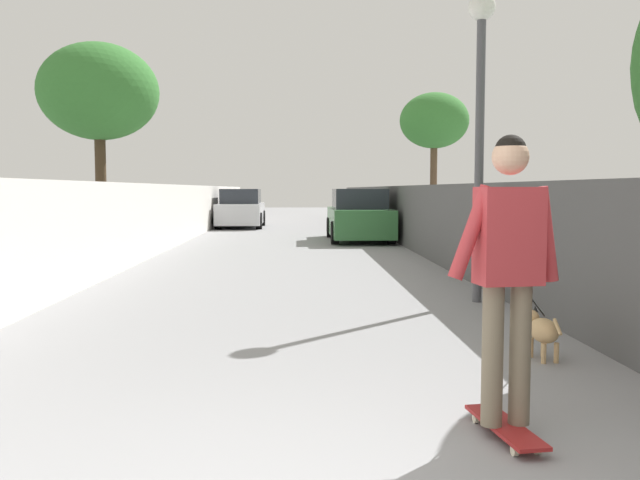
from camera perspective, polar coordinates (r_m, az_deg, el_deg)
The scene contains 11 objects.
ground_plane at distance 16.86m, azimuth -2.63°, elevation -0.91°, with size 80.00×80.00×0.00m, color gray.
wall_left at distance 15.20m, azimuth -14.88°, elevation 1.51°, with size 48.00×0.30×1.65m, color silver.
fence_right at distance 15.11m, azimuth 9.48°, elevation 1.52°, with size 48.00×0.30×1.62m, color #4C4C4C.
tree_left_near at distance 16.57m, azimuth -18.14°, elevation 11.70°, with size 2.71×2.71×4.85m.
tree_right_mid at distance 22.34m, azimuth 9.60°, elevation 9.80°, with size 2.21×2.21×4.62m.
lamp_post at distance 9.44m, azimuth 13.36°, elevation 12.09°, with size 0.36×0.36×4.10m.
skateboard at distance 4.47m, azimuth 15.30°, elevation -14.93°, with size 0.82×0.31×0.08m.
person_skateboarder at distance 4.24m, azimuth 15.58°, elevation -1.31°, with size 0.27×0.72×1.77m.
dog at distance 6.43m, azimuth 18.17°, elevation -7.14°, with size 2.19×1.07×1.06m.
car_near at distance 20.14m, azimuth 3.31°, elevation 1.98°, with size 4.24×1.80×1.54m.
car_far at distance 27.33m, azimuth -6.67°, elevation 2.56°, with size 4.05×1.80×1.54m.
Camera 1 is at (-2.79, -0.21, 1.53)m, focal length 37.99 mm.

